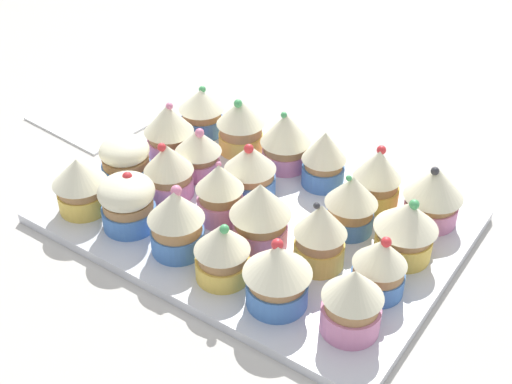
{
  "coord_description": "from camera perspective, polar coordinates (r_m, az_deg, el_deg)",
  "views": [
    {
      "loc": [
        -34.98,
        50.47,
        48.74
      ],
      "look_at": [
        0.0,
        0.0,
        4.2
      ],
      "focal_mm": 47.02,
      "sensor_mm": 36.0,
      "label": 1
    }
  ],
  "objects": [
    {
      "name": "cupcake_12",
      "position": [
        0.69,
        5.48,
        -3.62
      ],
      "size": [
        5.53,
        5.53,
        7.89
      ],
      "color": "#EFC651",
      "rests_on": "baking_tray"
    },
    {
      "name": "cupcake_10",
      "position": [
        0.87,
        -7.43,
        5.34
      ],
      "size": [
        6.42,
        6.42,
        7.48
      ],
      "color": "pink",
      "rests_on": "baking_tray"
    },
    {
      "name": "cupcake_16",
      "position": [
        0.83,
        -11.05,
        2.73
      ],
      "size": [
        6.11,
        6.11,
        5.81
      ],
      "color": "#477AC6",
      "rests_on": "baking_tray"
    },
    {
      "name": "cupcake_17",
      "position": [
        0.62,
        8.19,
        -9.11
      ],
      "size": [
        5.76,
        5.76,
        7.29
      ],
      "color": "pink",
      "rests_on": "baking_tray"
    },
    {
      "name": "cupcake_2",
      "position": [
        0.81,
        5.81,
        2.9
      ],
      "size": [
        5.42,
        5.42,
        7.26
      ],
      "color": "#477AC6",
      "rests_on": "baking_tray"
    },
    {
      "name": "cupcake_13",
      "position": [
        0.71,
        0.37,
        -1.75
      ],
      "size": [
        6.67,
        6.67,
        7.77
      ],
      "color": "pink",
      "rests_on": "baking_tray"
    },
    {
      "name": "baking_tray",
      "position": [
        0.78,
        -0.0,
        -2.14
      ],
      "size": [
        45.14,
        31.85,
        1.2
      ],
      "color": "silver",
      "rests_on": "ground_plane"
    },
    {
      "name": "cupcake_6",
      "position": [
        0.71,
        12.62,
        -3.04
      ],
      "size": [
        6.72,
        6.72,
        7.33
      ],
      "color": "#EFC651",
      "rests_on": "baking_tray"
    },
    {
      "name": "cupcake_7",
      "position": [
        0.74,
        8.11,
        -0.86
      ],
      "size": [
        5.85,
        5.85,
        7.34
      ],
      "color": "#477AC6",
      "rests_on": "baking_tray"
    },
    {
      "name": "cupcake_22",
      "position": [
        0.79,
        -14.73,
        0.72
      ],
      "size": [
        6.29,
        6.29,
        6.87
      ],
      "color": "#EFC651",
      "rests_on": "baking_tray"
    },
    {
      "name": "cupcake_19",
      "position": [
        0.67,
        -2.9,
        -5.03
      ],
      "size": [
        5.73,
        5.73,
        7.03
      ],
      "color": "#EFC651",
      "rests_on": "baking_tray"
    },
    {
      "name": "cupcake_8",
      "position": [
        0.79,
        -0.51,
        1.87
      ],
      "size": [
        6.18,
        6.18,
        7.26
      ],
      "color": "#477AC6",
      "rests_on": "baking_tray"
    },
    {
      "name": "napkin",
      "position": [
        1.01,
        -13.66,
        6.2
      ],
      "size": [
        16.51,
        14.06,
        0.6
      ],
      "primitive_type": "cube",
      "rotation": [
        0.0,
        0.0,
        -0.07
      ],
      "color": "white",
      "rests_on": "ground_plane"
    },
    {
      "name": "cupcake_3",
      "position": [
        0.84,
        2.53,
        4.52
      ],
      "size": [
        6.36,
        6.36,
        7.72
      ],
      "color": "pink",
      "rests_on": "baking_tray"
    },
    {
      "name": "cupcake_4",
      "position": [
        0.87,
        -1.32,
        5.76
      ],
      "size": [
        6.26,
        6.26,
        7.68
      ],
      "color": "#EFC651",
      "rests_on": "baking_tray"
    },
    {
      "name": "cupcake_21",
      "position": [
        0.75,
        -10.87,
        -0.81
      ],
      "size": [
        6.34,
        6.34,
        6.8
      ],
      "color": "#477AC6",
      "rests_on": "baking_tray"
    },
    {
      "name": "cupcake_20",
      "position": [
        0.71,
        -6.8,
        -2.44
      ],
      "size": [
        6.08,
        6.08,
        8.03
      ],
      "color": "#477AC6",
      "rests_on": "baking_tray"
    },
    {
      "name": "cupcake_18",
      "position": [
        0.64,
        1.83,
        -6.97
      ],
      "size": [
        6.74,
        6.74,
        7.56
      ],
      "color": "#477AC6",
      "rests_on": "baking_tray"
    },
    {
      "name": "cupcake_0",
      "position": [
        0.77,
        14.87,
        -0.13
      ],
      "size": [
        6.65,
        6.65,
        7.43
      ],
      "color": "pink",
      "rests_on": "baking_tray"
    },
    {
      "name": "cupcake_11",
      "position": [
        0.67,
        10.45,
        -6.19
      ],
      "size": [
        5.41,
        5.41,
        6.89
      ],
      "color": "#477AC6",
      "rests_on": "baking_tray"
    },
    {
      "name": "cupcake_15",
      "position": [
        0.79,
        -7.44,
        1.93
      ],
      "size": [
        5.94,
        5.94,
        7.18
      ],
      "color": "pink",
      "rests_on": "baking_tray"
    },
    {
      "name": "cupcake_14",
      "position": [
        0.75,
        -3.1,
        0.04
      ],
      "size": [
        5.47,
        5.47,
        7.42
      ],
      "color": "pink",
      "rests_on": "baking_tray"
    },
    {
      "name": "cupcake_9",
      "position": [
        0.83,
        -4.94,
        3.51
      ],
      "size": [
        5.82,
        5.82,
        6.77
      ],
      "color": "pink",
      "rests_on": "baking_tray"
    },
    {
      "name": "ground_plane",
      "position": [
        0.79,
        -0.0,
        -3.33
      ],
      "size": [
        180.0,
        180.0,
        3.0
      ],
      "primitive_type": "cube",
      "color": "beige"
    },
    {
      "name": "cupcake_5",
      "position": [
        0.91,
        -4.65,
        6.91
      ],
      "size": [
        6.12,
        6.12,
        6.8
      ],
      "color": "#477AC6",
      "rests_on": "baking_tray"
    },
    {
      "name": "cupcake_1",
      "position": [
        0.78,
        10.24,
        1.26
      ],
      "size": [
        5.67,
        5.67,
        7.53
      ],
      "color": "#EFC651",
      "rests_on": "baking_tray"
    }
  ]
}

